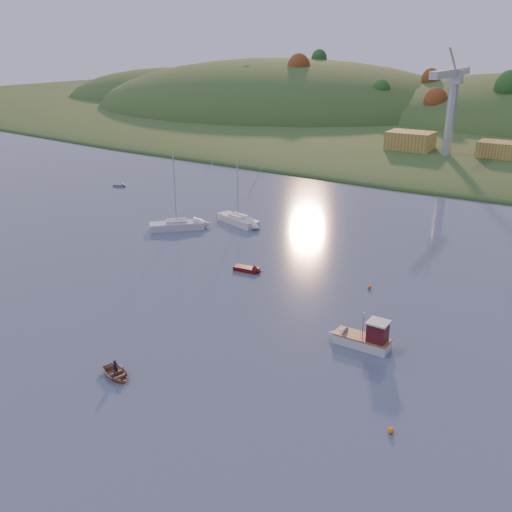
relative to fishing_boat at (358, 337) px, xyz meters
The scene contains 20 objects.
ground 32.88m from the fishing_boat, 123.80° to the right, with size 500.00×500.00×0.00m, color #37425A.
shore_slope 138.90m from the fishing_boat, 97.56° to the left, with size 640.00×150.00×7.00m, color #2C4B1E.
hill_left_far 258.87m from the fishing_boat, 133.53° to the left, with size 120.00×100.00×32.00m, color #2C4B1E.
hill_left 203.83m from the fishing_boat, 122.09° to the left, with size 170.00×140.00×44.00m, color #2C4B1E.
hillside_trees 158.75m from the fishing_boat, 96.61° to the left, with size 280.00×50.00×32.00m, color #224E1C, non-canonical shape.
wharf 95.62m from the fishing_boat, 97.99° to the left, with size 42.00×16.00×2.40m, color slate.
shed_west 99.31m from the fishing_boat, 105.36° to the left, with size 11.00×8.00×4.80m, color olive.
shed_east 96.89m from the fishing_boat, 93.13° to the left, with size 9.00×7.00×4.00m, color olive.
dock_crane 93.94m from the fishing_boat, 100.14° to the left, with size 3.20×28.00×20.30m.
fishing_boat is the anchor object (origin of this frame).
sailboat_near 43.95m from the fishing_boat, 153.87° to the left, with size 7.96×7.95×12.00m.
sailboat_far 42.65m from the fishing_boat, 140.33° to the left, with size 8.73×4.94×11.61m.
canoe 23.61m from the fishing_boat, 133.26° to the right, with size 2.56×3.59×0.74m, color #9A7555.
paddler 23.61m from the fishing_boat, 133.26° to the right, with size 0.54×0.35×1.47m, color black.
red_tender 22.09m from the fishing_boat, 151.49° to the left, with size 4.07×1.75×1.35m.
grey_dinghy 76.83m from the fishing_boat, 152.29° to the left, with size 2.96×1.87×1.04m.
buoy_0 13.80m from the fishing_boat, 56.54° to the right, with size 0.50×0.50×0.50m, color orange.
buoy_1 14.33m from the fishing_boat, 107.02° to the left, with size 0.50×0.50×0.50m, color orange.
buoy_2 45.15m from the fishing_boat, 155.85° to the left, with size 0.50×0.50×0.50m, color orange.
buoy_3 47.61m from the fishing_boat, 143.04° to the left, with size 0.50×0.50×0.50m, color orange.
Camera 1 is at (36.56, -20.68, 28.55)m, focal length 40.00 mm.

